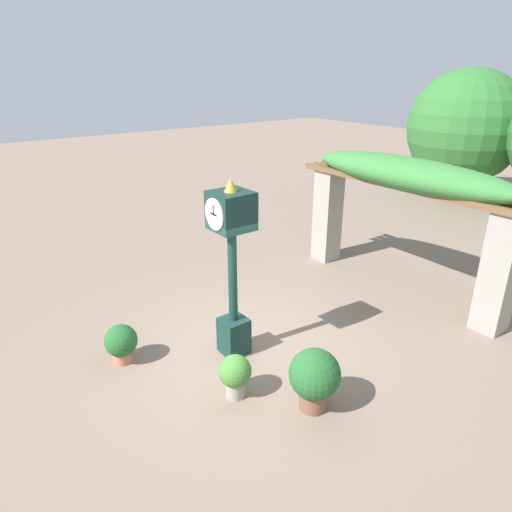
{
  "coord_description": "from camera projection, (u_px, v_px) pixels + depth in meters",
  "views": [
    {
      "loc": [
        5.75,
        -4.17,
        4.81
      ],
      "look_at": [
        -0.11,
        0.25,
        1.77
      ],
      "focal_mm": 32.0,
      "sensor_mm": 36.0,
      "label": 1
    }
  ],
  "objects": [
    {
      "name": "pedestal_clock",
      "position": [
        232.0,
        258.0,
        7.64
      ],
      "size": [
        0.63,
        0.68,
        3.21
      ],
      "color": "#14332D",
      "rests_on": "ground"
    },
    {
      "name": "potted_plant_near_left",
      "position": [
        235.0,
        374.0,
        7.08
      ],
      "size": [
        0.52,
        0.52,
        0.72
      ],
      "color": "gray",
      "rests_on": "ground"
    },
    {
      "name": "potted_plant_near_right",
      "position": [
        121.0,
        342.0,
        7.92
      ],
      "size": [
        0.57,
        0.57,
        0.71
      ],
      "color": "#B26B4C",
      "rests_on": "ground"
    },
    {
      "name": "ground_plane",
      "position": [
        249.0,
        349.0,
        8.41
      ],
      "size": [
        60.0,
        60.0,
        0.0
      ],
      "primitive_type": "plane",
      "color": "#7F6B5B"
    },
    {
      "name": "pergola",
      "position": [
        406.0,
        192.0,
        9.87
      ],
      "size": [
        5.7,
        1.16,
        3.06
      ],
      "color": "gray",
      "rests_on": "ground"
    },
    {
      "name": "potted_plant_far_left",
      "position": [
        315.0,
        377.0,
        6.77
      ],
      "size": [
        0.78,
        0.78,
        1.0
      ],
      "color": "brown",
      "rests_on": "ground"
    }
  ]
}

